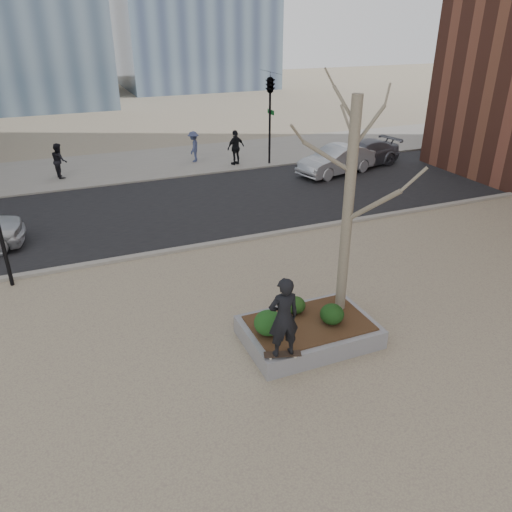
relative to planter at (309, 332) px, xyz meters
name	(u,v)px	position (x,y,z in m)	size (l,w,h in m)	color
ground	(269,350)	(-1.00, 0.00, -0.23)	(120.00, 120.00, 0.00)	#9B9272
street	(167,209)	(-1.00, 10.00, -0.21)	(60.00, 8.00, 0.02)	black
far_sidewalk	(134,165)	(-1.00, 17.00, -0.21)	(60.00, 6.00, 0.02)	gray
planter	(309,332)	(0.00, 0.00, 0.00)	(3.00, 2.00, 0.45)	gray
planter_mulch	(309,323)	(0.00, 0.00, 0.25)	(2.70, 1.70, 0.04)	#382314
sycamore_tree	(351,176)	(1.00, 0.30, 3.56)	(2.80, 2.80, 6.60)	gray
shrub_left	(269,323)	(-1.05, -0.05, 0.55)	(0.66, 0.66, 0.56)	#143F15
shrub_middle	(295,305)	(-0.11, 0.51, 0.47)	(0.48, 0.48, 0.41)	#143510
shrub_right	(332,314)	(0.47, -0.21, 0.50)	(0.56, 0.56, 0.47)	black
skateboard	(282,355)	(-1.10, -0.88, 0.26)	(0.78, 0.20, 0.07)	black
skateboarder	(284,317)	(-1.10, -0.88, 1.19)	(0.65, 0.43, 1.79)	black
car_silver	(336,160)	(7.67, 11.63, 0.46)	(1.41, 4.03, 1.33)	#ABADB4
car_third	(362,153)	(9.61, 12.39, 0.42)	(1.74, 4.29, 1.25)	slate
pedestrian_a	(59,161)	(-4.55, 16.07, 0.60)	(0.78, 0.61, 1.60)	black
pedestrian_b	(194,147)	(2.02, 16.40, 0.58)	(1.01, 0.58, 1.57)	#3D476E
pedestrian_c	(236,147)	(3.83, 15.04, 0.67)	(1.02, 0.42, 1.74)	black
traffic_light_far	(270,119)	(5.50, 14.60, 2.02)	(0.60, 2.48, 4.50)	black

